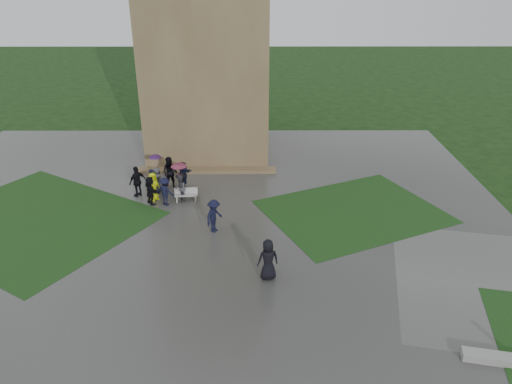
{
  "coord_description": "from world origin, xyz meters",
  "views": [
    {
      "loc": [
        3.11,
        -19.09,
        12.66
      ],
      "look_at": [
        3.19,
        5.04,
        1.2
      ],
      "focal_mm": 35.0,
      "sensor_mm": 36.0,
      "label": 1
    }
  ],
  "objects_px": {
    "pedestrian_mid": "(214,216)",
    "bench": "(186,194)",
    "pedestrian_near": "(268,260)",
    "tower": "(206,18)"
  },
  "relations": [
    {
      "from": "pedestrian_mid",
      "to": "bench",
      "type": "bearing_deg",
      "value": 60.19
    },
    {
      "from": "pedestrian_near",
      "to": "tower",
      "type": "bearing_deg",
      "value": -91.16
    },
    {
      "from": "bench",
      "to": "pedestrian_near",
      "type": "distance_m",
      "value": 8.79
    },
    {
      "from": "tower",
      "to": "bench",
      "type": "xyz_separation_m",
      "value": [
        -0.78,
        -8.61,
        -8.59
      ]
    },
    {
      "from": "tower",
      "to": "pedestrian_near",
      "type": "xyz_separation_m",
      "value": [
        3.68,
        -16.17,
        -8.05
      ]
    },
    {
      "from": "tower",
      "to": "pedestrian_mid",
      "type": "xyz_separation_m",
      "value": [
        1.09,
        -12.1,
        -8.11
      ]
    },
    {
      "from": "tower",
      "to": "pedestrian_near",
      "type": "relative_size",
      "value": 9.63
    },
    {
      "from": "bench",
      "to": "pedestrian_mid",
      "type": "bearing_deg",
      "value": -65.84
    },
    {
      "from": "tower",
      "to": "pedestrian_near",
      "type": "bearing_deg",
      "value": -77.17
    },
    {
      "from": "bench",
      "to": "pedestrian_mid",
      "type": "distance_m",
      "value": 3.98
    }
  ]
}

